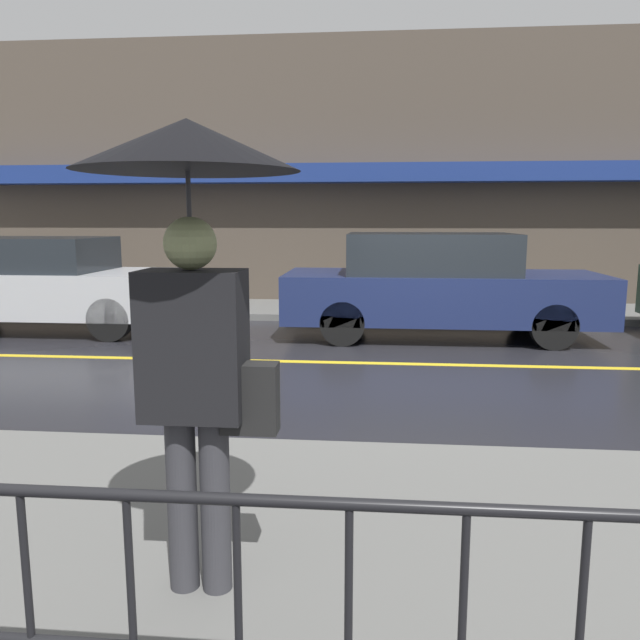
{
  "coord_description": "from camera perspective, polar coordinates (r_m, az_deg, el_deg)",
  "views": [
    {
      "loc": [
        -0.41,
        -7.44,
        1.75
      ],
      "look_at": [
        -0.82,
        -3.01,
        1.02
      ],
      "focal_mm": 35.0,
      "sensor_mm": 36.0,
      "label": 1
    }
  ],
  "objects": [
    {
      "name": "car_navy",
      "position": [
        9.35,
        10.78,
        3.12
      ],
      "size": [
        4.59,
        1.72,
        1.53
      ],
      "color": "#19234C",
      "rests_on": "ground_plane"
    },
    {
      "name": "railing_foreground",
      "position": [
        1.97,
        17.92,
        -24.5
      ],
      "size": [
        12.0,
        0.04,
        0.88
      ],
      "color": "black",
      "rests_on": "sidewalk_near"
    },
    {
      "name": "sidewalk_near",
      "position": [
        3.37,
        12.33,
        -21.12
      ],
      "size": [
        28.0,
        3.07,
        0.11
      ],
      "color": "#60605E",
      "rests_on": "ground_plane"
    },
    {
      "name": "ground_plane",
      "position": [
        7.65,
        8.22,
        -4.01
      ],
      "size": [
        80.0,
        80.0,
        0.0
      ],
      "primitive_type": "plane",
      "color": "black"
    },
    {
      "name": "lane_marking",
      "position": [
        7.65,
        8.22,
        -3.98
      ],
      "size": [
        25.2,
        0.12,
        0.01
      ],
      "color": "gold",
      "rests_on": "ground_plane"
    },
    {
      "name": "sidewalk_far",
      "position": [
        11.6,
        7.25,
        0.83
      ],
      "size": [
        28.0,
        2.02,
        0.11
      ],
      "color": "#60605E",
      "rests_on": "ground_plane"
    },
    {
      "name": "building_storefront",
      "position": [
        12.64,
        7.33,
        13.15
      ],
      "size": [
        28.0,
        0.85,
        5.23
      ],
      "color": "#4C4238",
      "rests_on": "ground_plane"
    },
    {
      "name": "car_silver",
      "position": [
        10.73,
        -24.65,
        3.07
      ],
      "size": [
        4.78,
        1.71,
        1.46
      ],
      "color": "#B2B5BA",
      "rests_on": "ground_plane"
    },
    {
      "name": "pedestrian",
      "position": [
        2.62,
        -11.64,
        6.95
      ],
      "size": [
        0.91,
        0.91,
        2.03
      ],
      "rotation": [
        0.0,
        0.0,
        3.14
      ],
      "color": "#333338",
      "rests_on": "sidewalk_near"
    }
  ]
}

